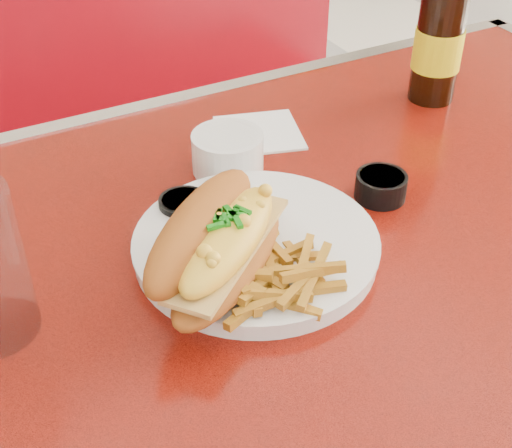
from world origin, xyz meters
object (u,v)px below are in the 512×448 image
gravy_ramekin (228,151)px  sauce_cup_right (381,185)px  sauce_cup_left (184,208)px  diner_table (342,330)px  mac_hoagie (218,243)px  fork (303,217)px  dinner_plate (256,245)px  booth_bench_far (141,209)px  beer_bottle (440,32)px

gravy_ramekin → sauce_cup_right: bearing=-46.6°
gravy_ramekin → sauce_cup_left: gravy_ramekin is taller
diner_table → mac_hoagie: bearing=-174.9°
fork → dinner_plate: bearing=99.7°
booth_bench_far → sauce_cup_left: bearing=-103.0°
gravy_ramekin → diner_table: bearing=-69.9°
diner_table → gravy_ramekin: size_ratio=12.90×
sauce_cup_right → booth_bench_far: bearing=95.1°
dinner_plate → fork: 0.07m
booth_bench_far → dinner_plate: bearing=-98.3°
sauce_cup_right → beer_bottle: (0.22, 0.18, 0.09)m
diner_table → sauce_cup_right: bearing=30.7°
diner_table → dinner_plate: bearing=171.9°
diner_table → sauce_cup_left: bearing=145.3°
diner_table → booth_bench_far: size_ratio=1.03×
booth_bench_far → beer_bottle: size_ratio=4.30×
diner_table → mac_hoagie: (-0.18, -0.02, 0.22)m
sauce_cup_right → sauce_cup_left: bearing=162.8°
booth_bench_far → mac_hoagie: bearing=-102.0°
mac_hoagie → sauce_cup_left: bearing=44.0°
booth_bench_far → sauce_cup_right: size_ratio=14.49×
diner_table → fork: (-0.05, 0.03, 0.18)m
gravy_ramekin → beer_bottle: size_ratio=0.34×
sauce_cup_left → fork: bearing=-37.1°
mac_hoagie → dinner_plate: bearing=-10.7°
fork → sauce_cup_left: bearing=53.0°
fork → sauce_cup_right: size_ratio=1.92×
diner_table → fork: bearing=151.0°
booth_bench_far → gravy_ramekin: booth_bench_far is taller
sauce_cup_left → sauce_cup_right: (0.23, -0.07, 0.00)m
mac_hoagie → sauce_cup_left: (0.02, 0.13, -0.04)m
diner_table → gravy_ramekin: gravy_ramekin is taller
mac_hoagie → gravy_ramekin: 0.23m
beer_bottle → dinner_plate: bearing=-153.5°
sauce_cup_left → sauce_cup_right: sauce_cup_right is taller
fork → mac_hoagie: bearing=109.1°
mac_hoagie → booth_bench_far: bearing=38.8°
gravy_ramekin → dinner_plate: bearing=-106.2°
diner_table → beer_bottle: (0.29, 0.22, 0.27)m
diner_table → mac_hoagie: 0.28m
sauce_cup_right → mac_hoagie: bearing=-167.0°
diner_table → sauce_cup_left: sauce_cup_left is taller
sauce_cup_right → beer_bottle: beer_bottle is taller
booth_bench_far → gravy_ramekin: (-0.07, -0.63, 0.51)m
gravy_ramekin → sauce_cup_left: (-0.09, -0.07, -0.01)m
mac_hoagie → sauce_cup_left: mac_hoagie is taller
booth_bench_far → dinner_plate: (-0.12, -0.79, 0.49)m
booth_bench_far → mac_hoagie: size_ratio=5.23×
fork → sauce_cup_right: (0.12, 0.01, -0.00)m
gravy_ramekin → mac_hoagie: bearing=-118.5°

